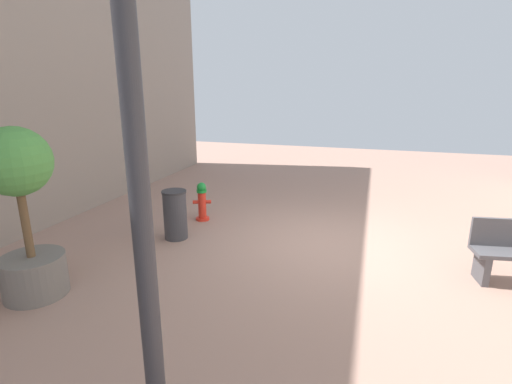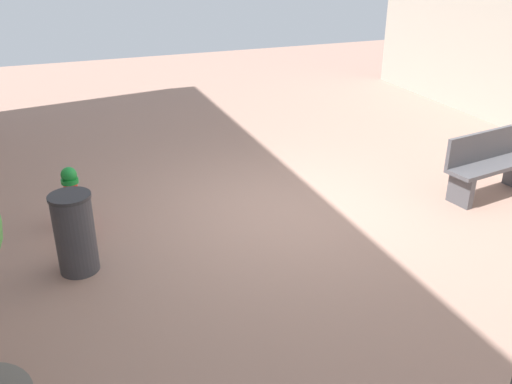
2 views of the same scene
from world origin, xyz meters
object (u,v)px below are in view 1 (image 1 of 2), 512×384
at_px(fire_hydrant, 202,201).
at_px(planter_tree, 22,205).
at_px(street_lamp, 133,119).
at_px(trash_bin, 175,215).

bearing_deg(fire_hydrant, planter_tree, 75.43).
distance_m(street_lamp, trash_bin, 5.17).
height_order(fire_hydrant, street_lamp, street_lamp).
bearing_deg(street_lamp, trash_bin, -62.89).
relative_size(fire_hydrant, street_lamp, 0.19).
relative_size(fire_hydrant, trash_bin, 0.89).
bearing_deg(street_lamp, planter_tree, -29.75).
distance_m(planter_tree, street_lamp, 3.72).
bearing_deg(trash_bin, street_lamp, 117.11).
height_order(planter_tree, street_lamp, street_lamp).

